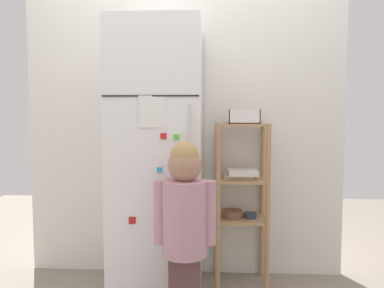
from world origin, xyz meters
The scene contains 5 objects.
kitchen_wall_back centered at (0.00, 0.35, 1.16)m, with size 2.39×0.03×2.31m, color silver.
refrigerator centered at (-0.15, 0.02, 0.91)m, with size 0.58×0.64×1.81m.
child_standing centered at (0.06, -0.44, 0.65)m, with size 0.34×0.25×1.07m.
pantry_shelf_unit centered at (0.42, 0.18, 0.68)m, with size 0.37×0.29×1.15m.
fruit_bin centered at (0.44, 0.17, 1.19)m, with size 0.21×0.18×0.10m.
Camera 1 is at (0.20, -2.39, 1.19)m, focal length 33.83 mm.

